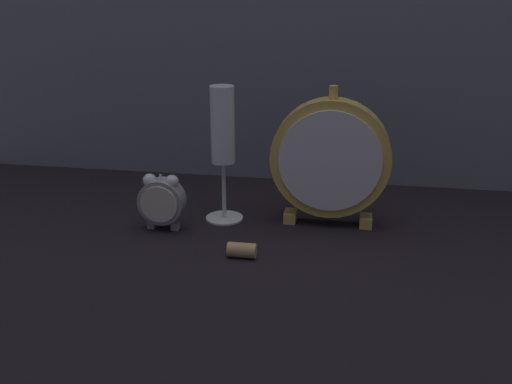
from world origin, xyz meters
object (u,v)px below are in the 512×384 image
(champagne_flute, at_px, (223,137))
(alarm_clock_twin_bell, at_px, (162,199))
(mantel_clock_silver, at_px, (330,159))
(wine_cork, at_px, (242,250))

(champagne_flute, bearing_deg, alarm_clock_twin_bell, -146.41)
(mantel_clock_silver, xyz_separation_m, champagne_flute, (-0.17, -0.01, 0.03))
(mantel_clock_silver, xyz_separation_m, wine_cork, (-0.12, -0.14, -0.10))
(champagne_flute, relative_size, wine_cork, 5.39)
(mantel_clock_silver, bearing_deg, champagne_flute, -177.78)
(mantel_clock_silver, height_order, champagne_flute, mantel_clock_silver)
(alarm_clock_twin_bell, bearing_deg, mantel_clock_silver, 14.04)
(mantel_clock_silver, relative_size, wine_cork, 5.49)
(alarm_clock_twin_bell, bearing_deg, champagne_flute, 33.59)
(alarm_clock_twin_bell, height_order, mantel_clock_silver, mantel_clock_silver)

